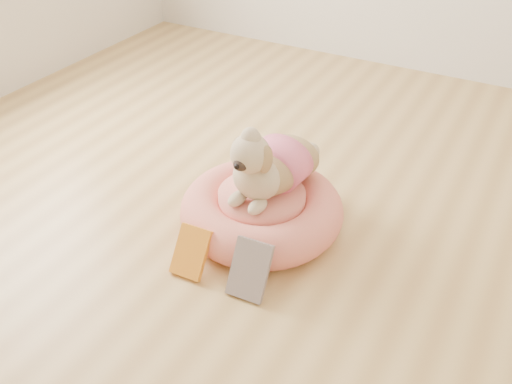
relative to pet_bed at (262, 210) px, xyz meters
The scene contains 5 objects.
floor 0.25m from the pet_bed, 95.41° to the right, with size 4.50×4.50×0.00m, color tan.
pet_bed is the anchor object (origin of this frame).
dog 0.27m from the pet_bed, 66.80° to the left, with size 0.33×0.48×0.35m, color olive, non-canonical shape.
book_yellow 0.39m from the pet_bed, 106.28° to the right, with size 0.13×0.03×0.20m, color yellow.
book_white 0.39m from the pet_bed, 67.99° to the right, with size 0.14×0.02×0.22m, color silver.
Camera 1 is at (0.94, -1.48, 1.52)m, focal length 40.00 mm.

